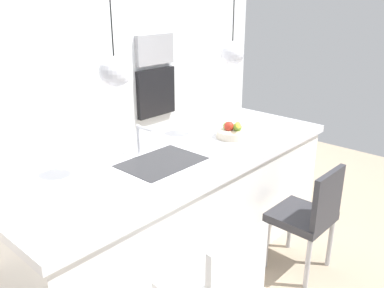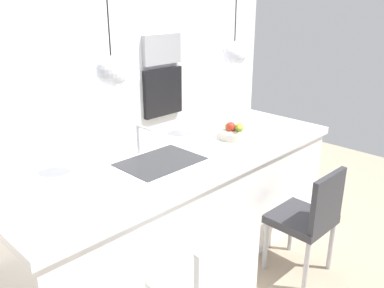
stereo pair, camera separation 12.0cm
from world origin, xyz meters
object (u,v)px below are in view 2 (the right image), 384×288
Objects in this scene: fruit_bowl at (234,132)px; chair_near at (208,288)px; microwave at (161,49)px; oven at (162,92)px; chair_middle at (309,216)px.

chair_near is (-1.12, -0.76, -0.45)m from fruit_bowl.
microwave reaches higher than oven.
chair_middle is at bearing -106.35° from oven.
fruit_bowl is 1.75m from oven.
microwave reaches higher than chair_middle.
oven is at bearing 53.27° from chair_near.
chair_near is 1.08m from chair_middle.
chair_near is at bearing -146.04° from fruit_bowl.
oven is 2.51m from chair_middle.
oven is (0.65, 1.62, -0.03)m from fruit_bowl.
fruit_bowl reaches higher than chair_middle.
chair_near is (-1.77, -2.38, -0.91)m from microwave.
fruit_bowl is 0.30× the size of chair_near.
microwave is at bearing 0.00° from oven.
oven is 0.64× the size of chair_near.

